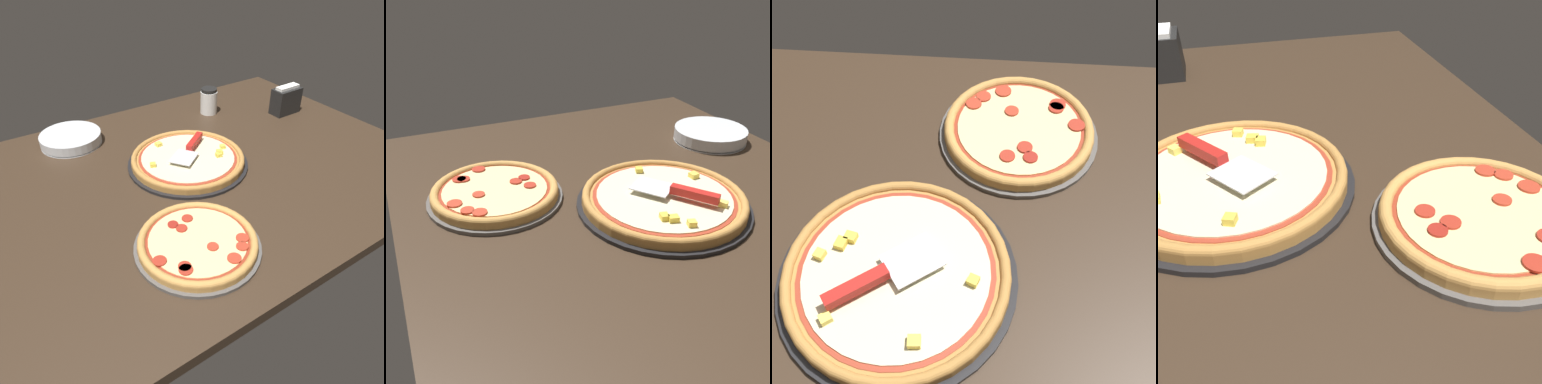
{
  "view_description": "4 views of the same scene",
  "coord_description": "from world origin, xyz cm",
  "views": [
    {
      "loc": [
        65.03,
        90.73,
        70.35
      ],
      "look_at": [
        14.31,
        14.49,
        3.0
      ],
      "focal_mm": 35.0,
      "sensor_mm": 36.0,
      "label": 1
    },
    {
      "loc": [
        -73.06,
        53.85,
        56.32
      ],
      "look_at": [
        14.31,
        14.49,
        3.0
      ],
      "focal_mm": 42.0,
      "sensor_mm": 36.0,
      "label": 2
    },
    {
      "loc": [
        18.94,
        -46.66,
        84.2
      ],
      "look_at": [
        14.31,
        14.49,
        3.0
      ],
      "focal_mm": 50.0,
      "sensor_mm": 36.0,
      "label": 3
    },
    {
      "loc": [
        71.01,
        -1.3,
        45.37
      ],
      "look_at": [
        14.31,
        14.49,
        3.0
      ],
      "focal_mm": 42.0,
      "sensor_mm": 36.0,
      "label": 4
    }
  ],
  "objects": [
    {
      "name": "ground_plane",
      "position": [
        0.0,
        0.0,
        -1.8
      ],
      "size": [
        154.4,
        115.07,
        3.6
      ],
      "primitive_type": "cube",
      "color": "#38281C"
    },
    {
      "name": "pizza_pan_back",
      "position": [
        24.55,
        32.53,
        0.5
      ],
      "size": [
        33.6,
        33.6,
        1.0
      ],
      "primitive_type": "cylinder",
      "color": "#565451",
      "rests_on": "ground_plane"
    },
    {
      "name": "serving_spatula",
      "position": [
        0.42,
        -6.44,
        5.24
      ],
      "size": [
        19.64,
        16.11,
        2.0
      ],
      "color": "silver",
      "rests_on": "pizza_front"
    },
    {
      "name": "pizza_pan_front",
      "position": [
        4.06,
        -3.55,
        0.5
      ],
      "size": [
        42.07,
        42.07,
        1.0
      ],
      "primitive_type": "cylinder",
      "color": "black",
      "rests_on": "ground_plane"
    },
    {
      "name": "pizza_back",
      "position": [
        24.56,
        32.56,
        2.25
      ],
      "size": [
        31.59,
        31.59,
        2.57
      ],
      "color": "#C68E47",
      "rests_on": "pizza_pan_back"
    },
    {
      "name": "pizza_front",
      "position": [
        4.05,
        -3.56,
        2.41
      ],
      "size": [
        39.54,
        39.54,
        3.46
      ],
      "color": "#B77F3D",
      "rests_on": "pizza_pan_front"
    }
  ]
}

